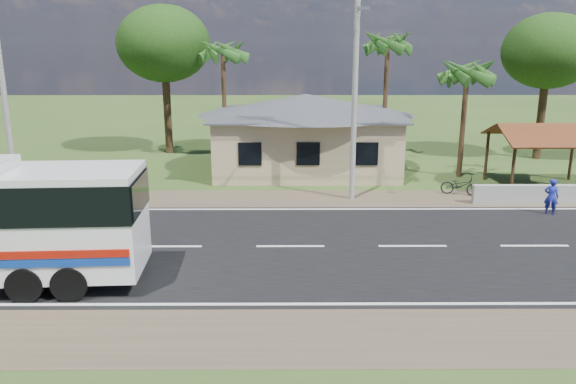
{
  "coord_description": "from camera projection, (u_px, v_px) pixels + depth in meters",
  "views": [
    {
      "loc": [
        -0.18,
        -19.37,
        7.3
      ],
      "look_at": [
        -0.08,
        1.0,
        1.82
      ],
      "focal_mm": 35.0,
      "sensor_mm": 36.0,
      "label": 1
    }
  ],
  "objects": [
    {
      "name": "ground",
      "position": [
        290.0,
        247.0,
        20.6
      ],
      "size": [
        120.0,
        120.0,
        0.0
      ],
      "primitive_type": "plane",
      "color": "#304A1A",
      "rests_on": "ground"
    },
    {
      "name": "road",
      "position": [
        290.0,
        247.0,
        20.6
      ],
      "size": [
        120.0,
        16.0,
        0.03
      ],
      "color": "black",
      "rests_on": "ground"
    },
    {
      "name": "house",
      "position": [
        306.0,
        124.0,
        32.47
      ],
      "size": [
        12.4,
        10.0,
        5.0
      ],
      "color": "tan",
      "rests_on": "ground"
    },
    {
      "name": "waiting_shed",
      "position": [
        547.0,
        135.0,
        28.16
      ],
      "size": [
        5.2,
        4.48,
        3.35
      ],
      "color": "#392814",
      "rests_on": "ground"
    },
    {
      "name": "concrete_barrier",
      "position": [
        548.0,
        194.0,
        25.95
      ],
      "size": [
        7.0,
        0.3,
        0.9
      ],
      "primitive_type": "cube",
      "color": "#9E9E99",
      "rests_on": "ground"
    },
    {
      "name": "utility_poles",
      "position": [
        348.0,
        76.0,
        25.38
      ],
      "size": [
        32.8,
        2.22,
        11.0
      ],
      "color": "#9E9E99",
      "rests_on": "ground"
    },
    {
      "name": "palm_near",
      "position": [
        467.0,
        72.0,
        29.78
      ],
      "size": [
        2.8,
        2.8,
        6.7
      ],
      "color": "#47301E",
      "rests_on": "ground"
    },
    {
      "name": "palm_mid",
      "position": [
        388.0,
        44.0,
        33.74
      ],
      "size": [
        2.8,
        2.8,
        8.2
      ],
      "color": "#47301E",
      "rests_on": "ground"
    },
    {
      "name": "palm_far",
      "position": [
        223.0,
        52.0,
        34.3
      ],
      "size": [
        2.8,
        2.8,
        7.7
      ],
      "color": "#47301E",
      "rests_on": "ground"
    },
    {
      "name": "tree_behind_house",
      "position": [
        164.0,
        44.0,
        36.09
      ],
      "size": [
        6.0,
        6.0,
        9.61
      ],
      "color": "#47301E",
      "rests_on": "ground"
    },
    {
      "name": "tree_behind_shed",
      "position": [
        549.0,
        52.0,
        34.39
      ],
      "size": [
        5.6,
        5.6,
        9.02
      ],
      "color": "#47301E",
      "rests_on": "ground"
    },
    {
      "name": "motorcycle",
      "position": [
        460.0,
        185.0,
        27.43
      ],
      "size": [
        1.96,
        1.24,
        0.97
      ],
      "primitive_type": "imported",
      "rotation": [
        0.0,
        0.0,
        1.22
      ],
      "color": "black",
      "rests_on": "ground"
    },
    {
      "name": "person",
      "position": [
        551.0,
        197.0,
        24.23
      ],
      "size": [
        0.69,
        0.59,
        1.6
      ],
      "primitive_type": "imported",
      "rotation": [
        0.0,
        0.0,
        2.72
      ],
      "color": "#1B2499",
      "rests_on": "ground"
    }
  ]
}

